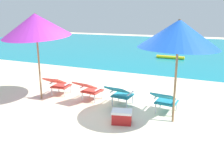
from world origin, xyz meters
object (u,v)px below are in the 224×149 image
object	(u,v)px
beach_umbrella_left	(36,25)
swim_buoy	(170,57)
lounge_chair_far_right	(165,99)
lounge_chair_near_left	(89,88)
lounge_chair_near_right	(120,93)
lounge_chair_far_left	(58,84)
beach_umbrella_right	(179,34)
cooler_box	(122,117)

from	to	relation	value
beach_umbrella_left	swim_buoy	bearing A→B (deg)	74.30
swim_buoy	lounge_chair_far_right	world-z (taller)	lounge_chair_far_right
lounge_chair_near_left	lounge_chair_near_right	bearing A→B (deg)	-0.19
swim_buoy	lounge_chair_far_left	xyz separation A→B (m)	(-2.00, -7.96, 0.31)
lounge_chair_far_left	beach_umbrella_right	world-z (taller)	beach_umbrella_right
lounge_chair_near_left	swim_buoy	bearing A→B (deg)	83.59
lounge_chair_far_left	lounge_chair_near_right	world-z (taller)	same
lounge_chair_far_left	cooler_box	bearing A→B (deg)	-20.81
beach_umbrella_left	beach_umbrella_right	size ratio (longest dim) A/B	1.09
beach_umbrella_right	lounge_chair_near_right	bearing A→B (deg)	167.16
lounge_chair_far_right	cooler_box	distance (m)	1.24
swim_buoy	lounge_chair_far_right	bearing A→B (deg)	-80.70
swim_buoy	beach_umbrella_left	xyz separation A→B (m)	(-2.35, -8.36, 2.10)
lounge_chair_near_right	cooler_box	distance (m)	1.04
lounge_chair_far_left	cooler_box	distance (m)	2.69
cooler_box	lounge_chair_far_right	bearing A→B (deg)	48.69
lounge_chair_far_right	lounge_chair_near_right	bearing A→B (deg)	179.77
lounge_chair_near_right	beach_umbrella_left	xyz separation A→B (m)	(-2.43, -0.36, 1.80)
lounge_chair_far_left	beach_umbrella_right	distance (m)	3.97
cooler_box	lounge_chair_far_left	bearing A→B (deg)	159.19
lounge_chair_far_right	beach_umbrella_right	distance (m)	1.72
swim_buoy	cooler_box	bearing A→B (deg)	-86.76
lounge_chair_near_right	beach_umbrella_left	size ratio (longest dim) A/B	0.35
lounge_chair_far_left	beach_umbrella_left	xyz separation A→B (m)	(-0.35, -0.40, 1.80)
beach_umbrella_right	cooler_box	xyz separation A→B (m)	(-1.08, -0.58, -1.91)
swim_buoy	lounge_chair_far_right	size ratio (longest dim) A/B	1.76
lounge_chair_far_left	beach_umbrella_left	world-z (taller)	beach_umbrella_left
swim_buoy	lounge_chair_near_right	size ratio (longest dim) A/B	1.77
lounge_chair_far_left	lounge_chair_near_left	distance (m)	1.11
lounge_chair_far_left	cooler_box	size ratio (longest dim) A/B	1.73
swim_buoy	cooler_box	world-z (taller)	cooler_box
lounge_chair_far_left	beach_umbrella_right	size ratio (longest dim) A/B	0.39
lounge_chair_near_right	lounge_chair_near_left	bearing A→B (deg)	179.81
lounge_chair_near_right	lounge_chair_far_right	xyz separation A→B (m)	(1.23, -0.01, 0.00)
lounge_chair_near_right	lounge_chair_far_right	size ratio (longest dim) A/B	0.99
beach_umbrella_left	cooler_box	size ratio (longest dim) A/B	4.85
lounge_chair_far_left	lounge_chair_near_right	bearing A→B (deg)	-0.91
beach_umbrella_left	cooler_box	bearing A→B (deg)	-11.05
lounge_chair_near_left	beach_umbrella_left	world-z (taller)	beach_umbrella_left
lounge_chair_far_right	beach_umbrella_left	bearing A→B (deg)	-174.42
lounge_chair_far_left	beach_umbrella_right	bearing A→B (deg)	-5.98
cooler_box	beach_umbrella_right	bearing A→B (deg)	28.17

